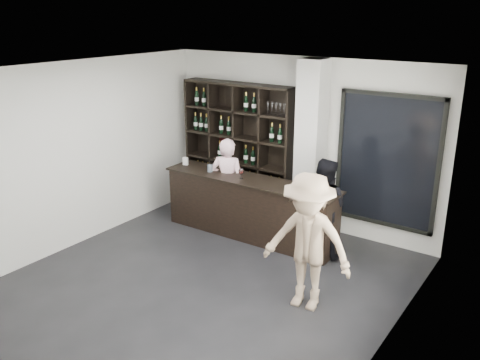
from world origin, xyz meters
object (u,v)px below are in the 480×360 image
Objects in this scene: wine_shelf at (238,149)px; tasting_counter at (250,208)px; taster_pink at (227,184)px; customer at (307,242)px; taster_black at (323,207)px.

tasting_counter is (0.80, -0.82, -0.69)m from wine_shelf.
customer is (2.28, -1.45, 0.09)m from taster_pink.
taster_pink is 1.79m from taster_black.
wine_shelf is at bearing 133.83° from tasting_counter.
taster_black is at bearing 103.39° from customer.
wine_shelf is 1.34m from tasting_counter.
tasting_counter is at bearing 149.78° from taster_pink.
tasting_counter is 0.61m from taster_pink.
taster_pink is 1.03× the size of taster_black.
tasting_counter is 2.00× the size of taster_black.
wine_shelf reaches higher than customer.
tasting_counter is 1.93× the size of taster_pink.
wine_shelf is at bearing -24.75° from taster_black.
customer is (2.55, -2.17, -0.31)m from wine_shelf.
wine_shelf is 2.22m from taster_black.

